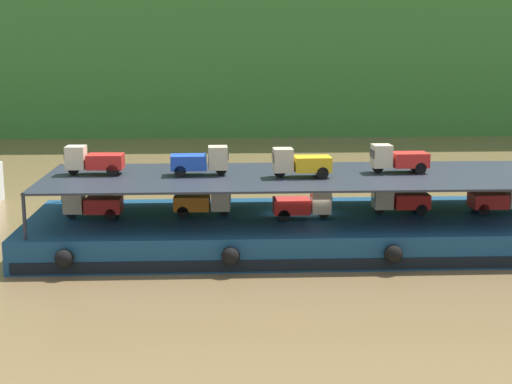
{
  "coord_description": "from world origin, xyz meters",
  "views": [
    {
      "loc": [
        -3.92,
        -35.13,
        9.63
      ],
      "look_at": [
        -2.18,
        0.0,
        2.7
      ],
      "focal_mm": 52.48,
      "sensor_mm": 36.0,
      "label": 1
    }
  ],
  "objects_px": {
    "mini_truck_lower_fore": "(399,200)",
    "mini_truck_upper_mid": "(200,161)",
    "cargo_barge": "(301,231)",
    "mini_truck_lower_aft": "(204,201)",
    "mini_truck_lower_mid": "(303,204)",
    "mini_truck_upper_stern": "(94,160)",
    "mini_truck_upper_fore": "(301,163)",
    "mini_truck_lower_bow": "(499,199)",
    "mini_truck_lower_stern": "(92,204)",
    "mini_truck_upper_bow": "(398,159)"
  },
  "relations": [
    {
      "from": "mini_truck_lower_fore",
      "to": "mini_truck_upper_mid",
      "type": "height_order",
      "value": "mini_truck_upper_mid"
    },
    {
      "from": "cargo_barge",
      "to": "mini_truck_lower_aft",
      "type": "xyz_separation_m",
      "value": [
        -4.7,
        0.4,
        1.44
      ]
    },
    {
      "from": "mini_truck_lower_mid",
      "to": "mini_truck_upper_stern",
      "type": "relative_size",
      "value": 1.0
    },
    {
      "from": "mini_truck_upper_fore",
      "to": "mini_truck_upper_mid",
      "type": "bearing_deg",
      "value": 170.16
    },
    {
      "from": "mini_truck_lower_bow",
      "to": "mini_truck_lower_mid",
      "type": "bearing_deg",
      "value": -175.47
    },
    {
      "from": "mini_truck_upper_mid",
      "to": "mini_truck_lower_stern",
      "type": "bearing_deg",
      "value": -177.4
    },
    {
      "from": "mini_truck_lower_fore",
      "to": "mini_truck_upper_fore",
      "type": "bearing_deg",
      "value": -170.27
    },
    {
      "from": "mini_truck_upper_stern",
      "to": "mini_truck_upper_fore",
      "type": "xyz_separation_m",
      "value": [
        9.86,
        -1.26,
        0.0
      ]
    },
    {
      "from": "mini_truck_lower_bow",
      "to": "mini_truck_upper_fore",
      "type": "distance_m",
      "value": 10.15
    },
    {
      "from": "mini_truck_lower_mid",
      "to": "mini_truck_lower_fore",
      "type": "distance_m",
      "value": 4.92
    },
    {
      "from": "mini_truck_lower_stern",
      "to": "mini_truck_upper_fore",
      "type": "distance_m",
      "value": 10.13
    },
    {
      "from": "cargo_barge",
      "to": "mini_truck_upper_stern",
      "type": "xyz_separation_m",
      "value": [
        -9.96,
        0.77,
        3.44
      ]
    },
    {
      "from": "mini_truck_lower_aft",
      "to": "mini_truck_upper_fore",
      "type": "xyz_separation_m",
      "value": [
        4.6,
        -0.9,
        2.0
      ]
    },
    {
      "from": "cargo_barge",
      "to": "mini_truck_lower_fore",
      "type": "bearing_deg",
      "value": 4.21
    },
    {
      "from": "mini_truck_lower_stern",
      "to": "mini_truck_upper_bow",
      "type": "distance_m",
      "value": 14.96
    },
    {
      "from": "cargo_barge",
      "to": "mini_truck_lower_mid",
      "type": "relative_size",
      "value": 9.49
    },
    {
      "from": "mini_truck_lower_aft",
      "to": "mini_truck_lower_fore",
      "type": "height_order",
      "value": "same"
    },
    {
      "from": "mini_truck_lower_mid",
      "to": "mini_truck_lower_bow",
      "type": "height_order",
      "value": "same"
    },
    {
      "from": "cargo_barge",
      "to": "mini_truck_lower_stern",
      "type": "xyz_separation_m",
      "value": [
        -10.01,
        0.09,
        1.44
      ]
    },
    {
      "from": "mini_truck_lower_mid",
      "to": "mini_truck_lower_fore",
      "type": "height_order",
      "value": "same"
    },
    {
      "from": "cargo_barge",
      "to": "mini_truck_upper_bow",
      "type": "bearing_deg",
      "value": 6.77
    },
    {
      "from": "mini_truck_lower_stern",
      "to": "mini_truck_upper_fore",
      "type": "relative_size",
      "value": 1.0
    },
    {
      "from": "cargo_barge",
      "to": "mini_truck_upper_bow",
      "type": "xyz_separation_m",
      "value": [
        4.8,
        0.57,
        3.44
      ]
    },
    {
      "from": "mini_truck_lower_aft",
      "to": "mini_truck_upper_mid",
      "type": "bearing_deg",
      "value": -148.06
    },
    {
      "from": "mini_truck_lower_fore",
      "to": "mini_truck_upper_bow",
      "type": "relative_size",
      "value": 0.99
    },
    {
      "from": "mini_truck_lower_aft",
      "to": "mini_truck_upper_bow",
      "type": "height_order",
      "value": "mini_truck_upper_bow"
    },
    {
      "from": "mini_truck_lower_stern",
      "to": "cargo_barge",
      "type": "bearing_deg",
      "value": -0.5
    },
    {
      "from": "mini_truck_lower_aft",
      "to": "mini_truck_lower_bow",
      "type": "relative_size",
      "value": 1.01
    },
    {
      "from": "mini_truck_lower_mid",
      "to": "mini_truck_lower_fore",
      "type": "xyz_separation_m",
      "value": [
        4.84,
        0.88,
        0.0
      ]
    },
    {
      "from": "mini_truck_lower_mid",
      "to": "mini_truck_lower_bow",
      "type": "relative_size",
      "value": 1.0
    },
    {
      "from": "mini_truck_upper_stern",
      "to": "mini_truck_upper_mid",
      "type": "height_order",
      "value": "same"
    },
    {
      "from": "mini_truck_upper_fore",
      "to": "mini_truck_upper_stern",
      "type": "bearing_deg",
      "value": 172.7
    },
    {
      "from": "mini_truck_lower_fore",
      "to": "mini_truck_upper_mid",
      "type": "relative_size",
      "value": 0.99
    },
    {
      "from": "mini_truck_upper_fore",
      "to": "cargo_barge",
      "type": "bearing_deg",
      "value": 78.26
    },
    {
      "from": "mini_truck_lower_stern",
      "to": "mini_truck_lower_aft",
      "type": "relative_size",
      "value": 0.99
    },
    {
      "from": "mini_truck_lower_aft",
      "to": "mini_truck_lower_mid",
      "type": "height_order",
      "value": "same"
    },
    {
      "from": "mini_truck_upper_stern",
      "to": "mini_truck_lower_mid",
      "type": "bearing_deg",
      "value": -7.35
    },
    {
      "from": "mini_truck_lower_fore",
      "to": "mini_truck_upper_fore",
      "type": "distance_m",
      "value": 5.44
    },
    {
      "from": "mini_truck_lower_stern",
      "to": "mini_truck_lower_mid",
      "type": "height_order",
      "value": "same"
    },
    {
      "from": "mini_truck_lower_stern",
      "to": "mini_truck_lower_fore",
      "type": "bearing_deg",
      "value": 1.04
    },
    {
      "from": "mini_truck_lower_bow",
      "to": "mini_truck_upper_bow",
      "type": "bearing_deg",
      "value": 176.38
    },
    {
      "from": "mini_truck_lower_aft",
      "to": "mini_truck_lower_fore",
      "type": "xyz_separation_m",
      "value": [
        9.58,
        -0.04,
        0.0
      ]
    },
    {
      "from": "mini_truck_upper_fore",
      "to": "mini_truck_upper_bow",
      "type": "distance_m",
      "value": 5.02
    },
    {
      "from": "mini_truck_lower_bow",
      "to": "mini_truck_upper_stern",
      "type": "xyz_separation_m",
      "value": [
        -19.77,
        0.51,
        2.0
      ]
    },
    {
      "from": "mini_truck_upper_stern",
      "to": "mini_truck_upper_bow",
      "type": "bearing_deg",
      "value": -0.77
    },
    {
      "from": "mini_truck_lower_aft",
      "to": "mini_truck_lower_fore",
      "type": "distance_m",
      "value": 9.59
    },
    {
      "from": "mini_truck_lower_stern",
      "to": "mini_truck_lower_bow",
      "type": "bearing_deg",
      "value": 0.48
    },
    {
      "from": "mini_truck_lower_aft",
      "to": "mini_truck_lower_mid",
      "type": "bearing_deg",
      "value": -11.01
    },
    {
      "from": "mini_truck_upper_mid",
      "to": "mini_truck_lower_bow",
      "type": "bearing_deg",
      "value": -0.28
    },
    {
      "from": "mini_truck_upper_stern",
      "to": "mini_truck_upper_bow",
      "type": "height_order",
      "value": "same"
    }
  ]
}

